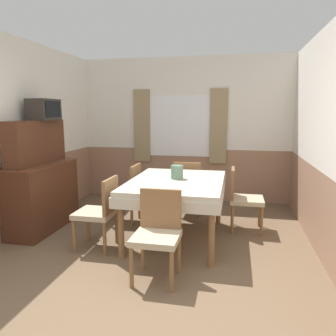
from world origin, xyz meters
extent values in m
plane|color=brown|center=(0.00, 0.00, 0.00)|extent=(16.00, 16.00, 0.00)
cube|color=white|center=(0.00, 3.74, 1.77)|extent=(4.21, 0.05, 1.65)
cube|color=#9E755B|center=(0.00, 3.74, 0.47)|extent=(4.21, 0.05, 0.95)
cube|color=white|center=(-0.08, 3.71, 1.37)|extent=(1.23, 0.01, 1.11)
cube|color=#998460|center=(-0.79, 3.69, 1.37)|extent=(0.31, 0.03, 1.33)
cube|color=#998460|center=(0.63, 3.69, 1.37)|extent=(0.31, 0.03, 1.33)
cube|color=white|center=(-1.93, 1.86, 1.77)|extent=(0.05, 4.12, 1.65)
cube|color=#9E755B|center=(-1.93, 1.86, 0.47)|extent=(0.05, 4.12, 0.95)
cube|color=white|center=(1.93, 1.86, 1.77)|extent=(0.05, 4.12, 1.65)
cube|color=#9E755B|center=(1.93, 1.86, 0.47)|extent=(0.05, 4.12, 0.95)
cube|color=beige|center=(0.22, 1.74, 0.75)|extent=(1.16, 1.56, 0.06)
cube|color=beige|center=(0.22, 1.74, 0.66)|extent=(1.19, 1.59, 0.12)
cylinder|color=brown|center=(-0.28, 1.04, 0.36)|extent=(0.07, 0.07, 0.72)
cylinder|color=brown|center=(0.72, 1.04, 0.36)|extent=(0.07, 0.07, 0.72)
cylinder|color=brown|center=(-0.28, 2.44, 0.36)|extent=(0.07, 0.07, 0.72)
cylinder|color=brown|center=(0.72, 2.44, 0.36)|extent=(0.07, 0.07, 0.72)
cylinder|color=brown|center=(-0.86, 2.05, 0.20)|extent=(0.04, 0.04, 0.40)
cylinder|color=brown|center=(-0.86, 2.43, 0.20)|extent=(0.04, 0.04, 0.40)
cylinder|color=brown|center=(-0.48, 2.05, 0.20)|extent=(0.04, 0.04, 0.40)
cylinder|color=brown|center=(-0.48, 2.43, 0.20)|extent=(0.04, 0.04, 0.40)
cube|color=tan|center=(-0.67, 2.24, 0.43)|extent=(0.44, 0.44, 0.06)
cube|color=brown|center=(-0.47, 2.24, 0.66)|extent=(0.04, 0.42, 0.40)
cylinder|color=brown|center=(0.41, 0.46, 0.20)|extent=(0.04, 0.04, 0.40)
cylinder|color=brown|center=(0.03, 0.46, 0.20)|extent=(0.04, 0.04, 0.40)
cylinder|color=brown|center=(0.41, 0.84, 0.20)|extent=(0.04, 0.04, 0.40)
cylinder|color=brown|center=(0.03, 0.84, 0.20)|extent=(0.04, 0.04, 0.40)
cube|color=tan|center=(0.22, 0.65, 0.43)|extent=(0.44, 0.44, 0.06)
cube|color=brown|center=(0.22, 0.85, 0.66)|extent=(0.42, 0.04, 0.40)
cylinder|color=brown|center=(0.03, 3.03, 0.20)|extent=(0.04, 0.04, 0.40)
cylinder|color=brown|center=(0.41, 3.03, 0.20)|extent=(0.04, 0.04, 0.40)
cylinder|color=brown|center=(0.03, 2.65, 0.20)|extent=(0.04, 0.04, 0.40)
cylinder|color=brown|center=(0.41, 2.65, 0.20)|extent=(0.04, 0.04, 0.40)
cube|color=tan|center=(0.22, 2.84, 0.43)|extent=(0.44, 0.44, 0.06)
cube|color=brown|center=(0.22, 2.64, 0.66)|extent=(0.42, 0.04, 0.40)
cylinder|color=brown|center=(1.31, 2.43, 0.20)|extent=(0.04, 0.04, 0.40)
cylinder|color=brown|center=(1.31, 2.05, 0.20)|extent=(0.04, 0.04, 0.40)
cylinder|color=brown|center=(0.93, 2.43, 0.20)|extent=(0.04, 0.04, 0.40)
cylinder|color=brown|center=(0.93, 2.05, 0.20)|extent=(0.04, 0.04, 0.40)
cube|color=tan|center=(1.12, 2.24, 0.43)|extent=(0.44, 0.44, 0.06)
cube|color=brown|center=(0.92, 2.24, 0.66)|extent=(0.04, 0.42, 0.40)
cylinder|color=brown|center=(-0.86, 1.06, 0.20)|extent=(0.04, 0.04, 0.40)
cylinder|color=brown|center=(-0.86, 1.44, 0.20)|extent=(0.04, 0.04, 0.40)
cylinder|color=brown|center=(-0.48, 1.06, 0.20)|extent=(0.04, 0.04, 0.40)
cylinder|color=brown|center=(-0.48, 1.44, 0.20)|extent=(0.04, 0.04, 0.40)
cube|color=tan|center=(-0.67, 1.25, 0.43)|extent=(0.44, 0.44, 0.06)
cube|color=brown|center=(-0.47, 1.25, 0.66)|extent=(0.04, 0.42, 0.40)
cube|color=#4C2819|center=(-1.66, 1.73, 0.46)|extent=(0.44, 1.20, 0.93)
cube|color=brown|center=(-1.66, 1.73, 0.92)|extent=(0.46, 1.22, 0.02)
cube|color=#4C2819|center=(-1.72, 1.73, 1.22)|extent=(0.24, 1.08, 0.59)
cube|color=#2D2823|center=(-1.66, 1.87, 1.66)|extent=(0.28, 0.46, 0.29)
cube|color=black|center=(-1.52, 1.87, 1.66)|extent=(0.01, 0.37, 0.22)
cylinder|color=slate|center=(0.21, 1.83, 0.86)|extent=(0.16, 0.16, 0.17)
camera|label=1|loc=(0.94, -2.24, 1.62)|focal=35.00mm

